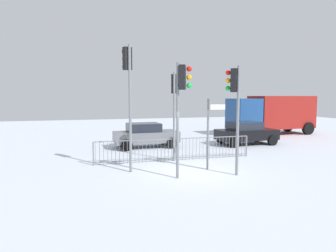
{
  "coord_description": "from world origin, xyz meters",
  "views": [
    {
      "loc": [
        -4.37,
        -11.57,
        3.08
      ],
      "look_at": [
        -0.44,
        2.09,
        1.7
      ],
      "focal_mm": 32.82,
      "sensor_mm": 36.0,
      "label": 1
    }
  ],
  "objects": [
    {
      "name": "ground_plane",
      "position": [
        0.0,
        0.0,
        0.0
      ],
      "size": [
        60.0,
        60.0,
        0.0
      ],
      "primitive_type": "plane",
      "color": "silver"
    },
    {
      "name": "pedestrian_guard_railing",
      "position": [
        -0.0,
        2.31,
        0.55
      ],
      "size": [
        7.74,
        0.07,
        1.07
      ],
      "rotation": [
        0.0,
        0.0,
        0.0
      ],
      "color": "slate",
      "rests_on": "ground"
    },
    {
      "name": "car_black_far",
      "position": [
        5.8,
        5.73,
        0.77
      ],
      "size": [
        3.87,
        2.07,
        1.47
      ],
      "rotation": [
        0.0,
        0.0,
        0.04
      ],
      "color": "black",
      "rests_on": "ground"
    },
    {
      "name": "delivery_truck",
      "position": [
        10.59,
        9.97,
        1.74
      ],
      "size": [
        7.15,
        2.98,
        3.1
      ],
      "rotation": [
        0.0,
        0.0,
        3.19
      ],
      "color": "maroon",
      "rests_on": "ground"
    },
    {
      "name": "direction_sign_post",
      "position": [
        0.83,
        0.23,
        1.67
      ],
      "size": [
        0.79,
        0.11,
        2.98
      ],
      "rotation": [
        0.0,
        0.0,
        -0.07
      ],
      "color": "slate",
      "rests_on": "ground"
    },
    {
      "name": "car_grey_mid",
      "position": [
        -0.6,
        6.41,
        0.77
      ],
      "size": [
        3.87,
        2.07,
        1.47
      ],
      "rotation": [
        0.0,
        0.0,
        0.04
      ],
      "color": "slate",
      "rests_on": "ground"
    },
    {
      "name": "traffic_light_foreground_right",
      "position": [
        -2.48,
        0.77,
        3.74
      ],
      "size": [
        0.39,
        0.54,
        5.12
      ],
      "rotation": [
        0.0,
        0.0,
        0.4
      ],
      "color": "slate",
      "rests_on": "ground"
    },
    {
      "name": "traffic_light_foreground_left",
      "position": [
        1.37,
        -0.89,
        3.1
      ],
      "size": [
        0.47,
        0.47,
        4.23
      ],
      "rotation": [
        0.0,
        0.0,
        0.8
      ],
      "color": "slate",
      "rests_on": "ground"
    },
    {
      "name": "traffic_light_rear_right",
      "position": [
        -0.02,
        2.37,
        3.09
      ],
      "size": [
        0.42,
        0.52,
        4.21
      ],
      "rotation": [
        0.0,
        0.0,
        5.77
      ],
      "color": "slate",
      "rests_on": "ground"
    },
    {
      "name": "traffic_light_mid_left",
      "position": [
        -0.76,
        -0.85,
        3.16
      ],
      "size": [
        0.52,
        0.41,
        4.32
      ],
      "rotation": [
        0.0,
        0.0,
        4.23
      ],
      "color": "slate",
      "rests_on": "ground"
    }
  ]
}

